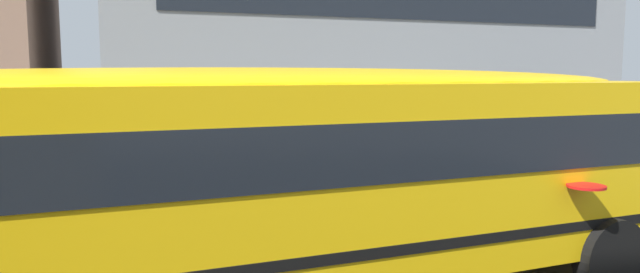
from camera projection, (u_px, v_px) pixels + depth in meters
ground_plane at (182, 266)px, 8.22m from camera, size 400.00×400.00×0.00m
sidewalk_far at (150, 180)px, 14.89m from camera, size 120.00×3.00×0.01m
lane_centreline at (182, 266)px, 8.22m from camera, size 110.00×0.16×0.01m
school_bus at (284, 166)px, 6.67m from camera, size 12.84×3.05×2.86m
parked_car_grey_beside_sign at (606, 138)px, 17.04m from camera, size 3.96×1.99×1.64m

